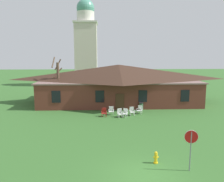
# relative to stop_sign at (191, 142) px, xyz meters

# --- Properties ---
(ground_plane) EXTENTS (200.00, 200.00, 0.00)m
(ground_plane) POSITION_rel_stop_sign_xyz_m (-2.82, -0.45, -1.80)
(ground_plane) COLOR #336028
(brick_building) EXTENTS (22.52, 10.40, 5.51)m
(brick_building) POSITION_rel_stop_sign_xyz_m (-2.82, 20.27, 1.01)
(brick_building) COLOR brown
(brick_building) RESTS_ON ground
(dome_tower) EXTENTS (5.18, 5.18, 19.84)m
(dome_tower) POSITION_rel_stop_sign_xyz_m (-8.80, 38.95, 7.29)
(dome_tower) COLOR beige
(dome_tower) RESTS_ON ground
(stop_sign) EXTENTS (0.80, 0.16, 2.53)m
(stop_sign) POSITION_rel_stop_sign_xyz_m (0.00, 0.00, 0.00)
(stop_sign) COLOR slate
(stop_sign) RESTS_ON ground
(lawn_chair_by_porch) EXTENTS (0.65, 0.68, 0.96)m
(lawn_chair_by_porch) POSITION_rel_stop_sign_xyz_m (-5.02, 12.32, -1.30)
(lawn_chair_by_porch) COLOR maroon
(lawn_chair_by_porch) RESTS_ON ground
(lawn_chair_near_door) EXTENTS (0.66, 0.69, 0.96)m
(lawn_chair_near_door) POSITION_rel_stop_sign_xyz_m (-4.18, 13.04, -1.30)
(lawn_chair_near_door) COLOR silver
(lawn_chair_near_door) RESTS_ON ground
(lawn_chair_left_end) EXTENTS (0.74, 0.79, 0.96)m
(lawn_chair_left_end) POSITION_rel_stop_sign_xyz_m (-3.26, 11.94, -1.30)
(lawn_chair_left_end) COLOR silver
(lawn_chair_left_end) RESTS_ON ground
(lawn_chair_middle) EXTENTS (0.82, 0.85, 0.96)m
(lawn_chair_middle) POSITION_rel_stop_sign_xyz_m (-2.68, 11.97, -1.30)
(lawn_chair_middle) COLOR white
(lawn_chair_middle) RESTS_ON ground
(lawn_chair_right_end) EXTENTS (0.69, 0.72, 0.96)m
(lawn_chair_right_end) POSITION_rel_stop_sign_xyz_m (-1.80, 12.70, -1.30)
(lawn_chair_right_end) COLOR silver
(lawn_chair_right_end) RESTS_ON ground
(lawn_chair_far_side) EXTENTS (0.81, 0.85, 0.96)m
(lawn_chair_far_side) POSITION_rel_stop_sign_xyz_m (-0.77, 13.36, -1.30)
(lawn_chair_far_side) COLOR silver
(lawn_chair_far_side) RESTS_ON ground
(bare_tree_beside_building) EXTENTS (1.89, 1.90, 6.64)m
(bare_tree_beside_building) POSITION_rel_stop_sign_xyz_m (-11.22, 18.30, 1.50)
(bare_tree_beside_building) COLOR brown
(bare_tree_beside_building) RESTS_ON ground
(fire_hydrant) EXTENTS (0.36, 0.28, 0.79)m
(fire_hydrant) POSITION_rel_stop_sign_xyz_m (-1.79, 1.03, -1.43)
(fire_hydrant) COLOR gold
(fire_hydrant) RESTS_ON ground
(trash_bin) EXTENTS (0.56, 0.56, 0.98)m
(trash_bin) POSITION_rel_stop_sign_xyz_m (-0.35, 14.97, -1.31)
(trash_bin) COLOR #335638
(trash_bin) RESTS_ON ground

